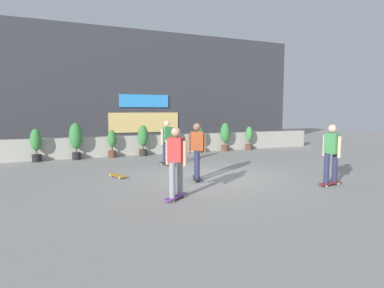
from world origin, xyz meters
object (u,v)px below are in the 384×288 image
object	(u,v)px
skater_by_wall_left	(197,149)
potted_plant_6	(225,135)
potted_plant_3	(143,138)
skater_foreground	(331,152)
potted_plant_2	(112,143)
skateboard_near_camera	(117,175)
potted_plant_1	(76,138)
potted_plant_4	(174,139)
skater_by_wall_right	(167,141)
potted_plant_0	(36,143)
potted_plant_5	(201,139)
potted_plant_7	(249,137)
skater_mid_plaza	(176,160)

from	to	relation	value
skater_by_wall_left	potted_plant_6	bearing A→B (deg)	53.98
potted_plant_3	skater_foreground	distance (m)	8.50
potted_plant_2	skateboard_near_camera	world-z (taller)	potted_plant_2
potted_plant_2	skater_by_wall_left	xyz separation A→B (m)	(1.50, -5.77, 0.29)
potted_plant_1	potted_plant_3	distance (m)	2.90
potted_plant_4	potted_plant_6	xyz separation A→B (m)	(2.79, 0.00, 0.12)
skater_foreground	skateboard_near_camera	size ratio (longest dim) A/B	2.07
skater_foreground	potted_plant_2	bearing A→B (deg)	120.43
potted_plant_2	skater_by_wall_right	world-z (taller)	skater_by_wall_right
potted_plant_0	skateboard_near_camera	size ratio (longest dim) A/B	1.64
potted_plant_3	potted_plant_5	world-z (taller)	potted_plant_3
potted_plant_7	skater_foreground	size ratio (longest dim) A/B	0.73
potted_plant_5	potted_plant_7	bearing A→B (deg)	0.00
potted_plant_0	skater_mid_plaza	xyz separation A→B (m)	(3.21, -7.48, 0.18)
skater_mid_plaza	potted_plant_7	bearing A→B (deg)	47.12
potted_plant_1	potted_plant_4	bearing A→B (deg)	0.00
skateboard_near_camera	skater_by_wall_right	bearing A→B (deg)	34.41
skater_by_wall_left	skater_mid_plaza	world-z (taller)	same
potted_plant_7	skater_by_wall_left	distance (m)	8.07
potted_plant_6	skater_foreground	distance (m)	7.94
skater_by_wall_right	potted_plant_2	bearing A→B (deg)	118.19
potted_plant_3	potted_plant_5	xyz separation A→B (m)	(2.91, 0.00, -0.15)
skateboard_near_camera	potted_plant_2	bearing A→B (deg)	82.11
potted_plant_1	skateboard_near_camera	size ratio (longest dim) A/B	1.91
skater_foreground	skater_mid_plaza	world-z (taller)	same
skateboard_near_camera	potted_plant_0	bearing A→B (deg)	118.68
potted_plant_0	potted_plant_7	size ratio (longest dim) A/B	1.09
potted_plant_2	potted_plant_6	world-z (taller)	potted_plant_6
potted_plant_2	skater_mid_plaza	world-z (taller)	skater_mid_plaza
skater_by_wall_right	skater_mid_plaza	bearing A→B (deg)	-106.68
potted_plant_6	skater_mid_plaza	distance (m)	9.29
potted_plant_5	skateboard_near_camera	size ratio (longest dim) A/B	1.49
potted_plant_6	potted_plant_7	xyz separation A→B (m)	(1.45, 0.00, -0.17)
potted_plant_0	skater_by_wall_right	bearing A→B (deg)	-32.46
potted_plant_1	skater_by_wall_left	xyz separation A→B (m)	(2.99, -5.77, 0.03)
potted_plant_2	potted_plant_3	bearing A→B (deg)	-0.00
potted_plant_3	potted_plant_0	bearing A→B (deg)	-180.00
potted_plant_3	skater_by_wall_right	bearing A→B (deg)	-86.91
potted_plant_1	skater_foreground	size ratio (longest dim) A/B	0.92
potted_plant_4	skater_foreground	distance (m)	8.05
skater_by_wall_left	skater_mid_plaza	xyz separation A→B (m)	(-1.31, -1.72, 0.00)
potted_plant_4	potted_plant_6	size ratio (longest dim) A/B	0.89
potted_plant_3	skateboard_near_camera	xyz separation A→B (m)	(-2.02, -4.40, -0.74)
potted_plant_6	skater_mid_plaza	xyz separation A→B (m)	(-5.50, -7.48, 0.10)
potted_plant_6	skater_by_wall_left	size ratio (longest dim) A/B	0.86
potted_plant_3	potted_plant_7	bearing A→B (deg)	0.00
potted_plant_2	skater_mid_plaza	size ratio (longest dim) A/B	0.72
potted_plant_4	skater_by_wall_right	world-z (taller)	skater_by_wall_right
skater_mid_plaza	skateboard_near_camera	size ratio (longest dim) A/B	2.07
potted_plant_1	potted_plant_3	bearing A→B (deg)	0.00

